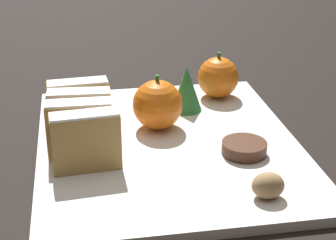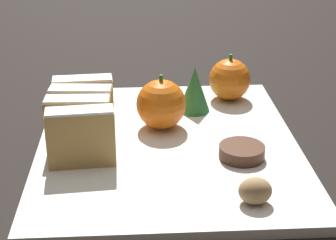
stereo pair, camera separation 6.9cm
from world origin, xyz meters
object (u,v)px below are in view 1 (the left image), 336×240
(chocolate_cookie, at_px, (244,148))
(orange_near, at_px, (158,105))
(orange_far, at_px, (218,77))
(walnut, at_px, (268,185))

(chocolate_cookie, bearing_deg, orange_near, 134.73)
(orange_far, xyz_separation_m, chocolate_cookie, (-0.01, -0.19, -0.02))
(orange_far, height_order, walnut, orange_far)
(orange_near, bearing_deg, chocolate_cookie, -45.27)
(orange_near, height_order, orange_far, orange_near)
(orange_near, height_order, walnut, orange_near)
(orange_far, distance_m, chocolate_cookie, 0.19)
(orange_near, relative_size, orange_far, 1.06)
(orange_far, xyz_separation_m, walnut, (-0.02, -0.28, -0.02))
(orange_near, relative_size, walnut, 2.12)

